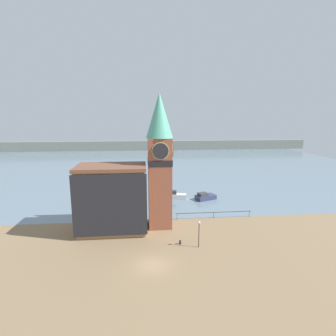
# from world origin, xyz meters

# --- Properties ---
(ground_plane) EXTENTS (160.00, 160.00, 0.00)m
(ground_plane) POSITION_xyz_m (0.00, 0.00, 0.00)
(ground_plane) COLOR #846B4C
(water) EXTENTS (160.00, 120.00, 0.00)m
(water) POSITION_xyz_m (0.00, 73.87, -0.00)
(water) COLOR slate
(water) RESTS_ON ground_plane
(far_shoreline) EXTENTS (180.00, 3.00, 5.00)m
(far_shoreline) POSITION_xyz_m (0.00, 113.87, 2.50)
(far_shoreline) COLOR gray
(far_shoreline) RESTS_ON water
(pier_railing) EXTENTS (13.26, 0.08, 1.09)m
(pier_railing) POSITION_xyz_m (11.01, 13.62, 0.97)
(pier_railing) COLOR #333338
(pier_railing) RESTS_ON ground_plane
(clock_tower) EXTENTS (4.04, 4.04, 20.69)m
(clock_tower) POSITION_xyz_m (1.63, 11.29, 10.99)
(clock_tower) COLOR brown
(clock_tower) RESTS_ON ground_plane
(pier_building) EXTENTS (10.30, 6.72, 10.11)m
(pier_building) POSITION_xyz_m (-5.61, 10.32, 5.08)
(pier_building) COLOR #9E754C
(pier_building) RESTS_ON ground_plane
(boat_near) EXTENTS (4.72, 2.36, 1.81)m
(boat_near) POSITION_xyz_m (5.74, 25.33, 0.69)
(boat_near) COLOR silver
(boat_near) RESTS_ON water
(boat_far) EXTENTS (4.74, 3.58, 1.54)m
(boat_far) POSITION_xyz_m (12.07, 24.21, 0.59)
(boat_far) COLOR #333856
(boat_far) RESTS_ON water
(mooring_bollard_near) EXTENTS (0.28, 0.28, 0.60)m
(mooring_bollard_near) POSITION_xyz_m (3.94, 4.81, 0.32)
(mooring_bollard_near) COLOR black
(mooring_bollard_near) RESTS_ON ground_plane
(lamp_post) EXTENTS (0.32, 0.32, 3.65)m
(lamp_post) POSITION_xyz_m (6.26, 3.72, 2.58)
(lamp_post) COLOR black
(lamp_post) RESTS_ON ground_plane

